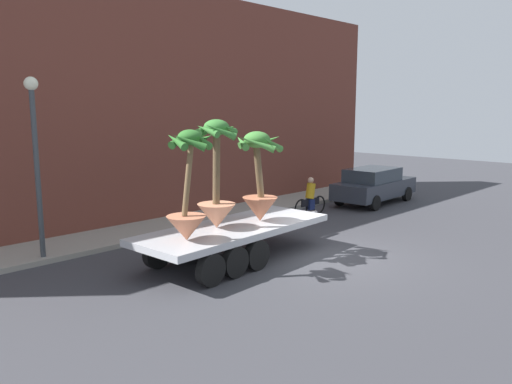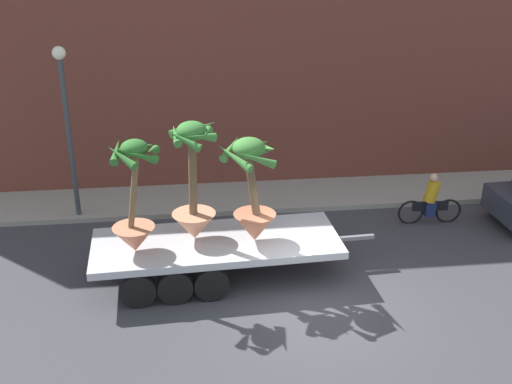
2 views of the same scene
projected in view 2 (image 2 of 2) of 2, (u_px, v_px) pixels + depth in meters
name	position (u px, v px, depth m)	size (l,w,h in m)	color
ground_plane	(318.00, 309.00, 14.03)	(60.00, 60.00, 0.00)	#38383D
sidewalk	(278.00, 196.00, 19.55)	(24.00, 2.20, 0.15)	gray
building_facade	(272.00, 51.00, 19.42)	(24.00, 1.20, 8.50)	brown
flatbed_trailer	(205.00, 249.00, 14.99)	(6.92, 2.51, 0.98)	#B7BABF
potted_palm_rear	(134.00, 209.00, 14.04)	(1.20, 1.15, 2.69)	#C17251
potted_palm_middle	(193.00, 193.00, 14.57)	(1.23, 1.33, 2.91)	tan
potted_palm_front	(252.00, 197.00, 14.48)	(1.43, 1.45, 2.56)	#B26647
cyclist	(431.00, 201.00, 17.74)	(1.84, 0.35, 1.54)	black
street_lamp	(66.00, 111.00, 16.94)	(0.36, 0.36, 4.83)	#383D42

